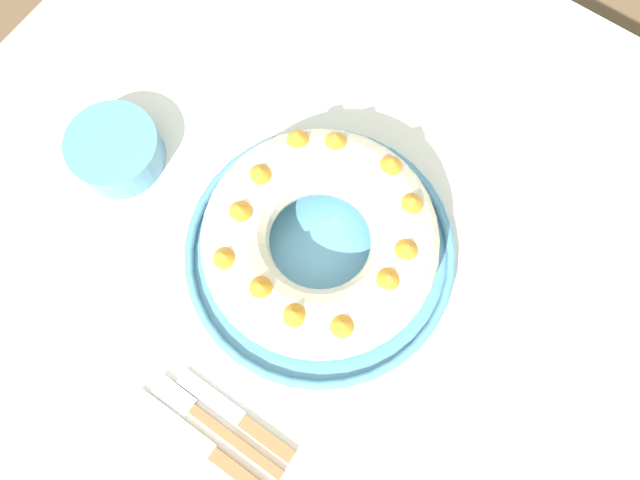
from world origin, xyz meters
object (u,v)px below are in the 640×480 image
bundt_cake (320,240)px  serving_knife (215,455)px  serving_dish (320,253)px  side_bowl (116,150)px  fork (209,421)px  cake_knife (244,421)px

bundt_cake → serving_knife: (-0.27, -0.04, -0.06)m
serving_dish → serving_knife: 0.27m
serving_dish → side_bowl: side_bowl is taller
serving_dish → side_bowl: 0.30m
fork → side_bowl: bearing=59.7°
serving_knife → side_bowl: (0.23, 0.34, 0.02)m
bundt_cake → fork: bearing=-177.8°
cake_knife → fork: bearing=123.8°
serving_knife → side_bowl: bearing=52.6°
bundt_cake → side_bowl: bearing=98.0°
side_bowl → serving_dish: bearing=-82.0°
bundt_cake → cake_knife: 0.23m
bundt_cake → serving_knife: size_ratio=1.37×
bundt_cake → side_bowl: bundt_cake is taller
cake_knife → side_bowl: size_ratio=1.36×
serving_dish → cake_knife: 0.22m
bundt_cake → fork: (-0.24, -0.01, -0.06)m
bundt_cake → serving_knife: 0.28m
serving_knife → side_bowl: size_ratio=1.71×
fork → side_bowl: (0.20, 0.31, 0.02)m
fork → serving_knife: size_ratio=0.89×
fork → bundt_cake: bearing=5.1°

